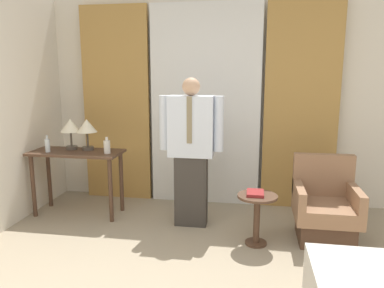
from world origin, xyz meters
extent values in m
cube|color=silver|center=(0.00, 2.93, 1.35)|extent=(10.00, 0.06, 2.70)
cube|color=white|center=(0.00, 2.80, 1.29)|extent=(1.42, 0.06, 2.58)
cube|color=#B28442|center=(-1.20, 2.80, 1.29)|extent=(0.91, 0.06, 2.58)
cube|color=#B28442|center=(1.20, 2.80, 1.29)|extent=(0.91, 0.06, 2.58)
cube|color=#4C3323|center=(-1.47, 2.11, 0.77)|extent=(1.10, 0.48, 0.03)
cylinder|color=#4C3323|center=(-1.96, 1.93, 0.38)|extent=(0.05, 0.05, 0.76)
cylinder|color=#4C3323|center=(-0.98, 1.93, 0.38)|extent=(0.05, 0.05, 0.76)
cylinder|color=#4C3323|center=(-1.96, 2.29, 0.38)|extent=(0.05, 0.05, 0.76)
cylinder|color=#4C3323|center=(-0.98, 2.29, 0.38)|extent=(0.05, 0.05, 0.76)
cylinder|color=#4C4238|center=(-1.58, 2.21, 0.81)|extent=(0.14, 0.14, 0.04)
cylinder|color=#4C4238|center=(-1.58, 2.21, 0.92)|extent=(0.02, 0.02, 0.18)
cone|color=beige|center=(-1.58, 2.21, 1.09)|extent=(0.24, 0.24, 0.16)
cylinder|color=#4C4238|center=(-1.37, 2.21, 0.81)|extent=(0.14, 0.14, 0.04)
cylinder|color=#4C4238|center=(-1.37, 2.21, 0.92)|extent=(0.02, 0.02, 0.18)
cone|color=beige|center=(-1.37, 2.21, 1.09)|extent=(0.24, 0.24, 0.16)
cylinder|color=silver|center=(-1.79, 2.01, 0.87)|extent=(0.06, 0.06, 0.15)
cylinder|color=silver|center=(-1.79, 2.01, 0.97)|extent=(0.02, 0.02, 0.04)
cylinder|color=silver|center=(-1.06, 2.06, 0.87)|extent=(0.08, 0.08, 0.15)
cylinder|color=silver|center=(-1.06, 2.06, 0.96)|extent=(0.03, 0.03, 0.04)
cube|color=#38332D|center=(-0.05, 2.01, 0.40)|extent=(0.36, 0.19, 0.81)
cube|color=silver|center=(-0.05, 2.01, 1.14)|extent=(0.50, 0.22, 0.67)
cube|color=#847556|center=(-0.05, 1.89, 1.23)|extent=(0.06, 0.01, 0.50)
cylinder|color=silver|center=(-0.35, 2.01, 1.18)|extent=(0.11, 0.11, 0.60)
cylinder|color=silver|center=(0.26, 2.01, 1.18)|extent=(0.11, 0.11, 0.60)
sphere|color=tan|center=(-0.05, 2.01, 1.58)|extent=(0.19, 0.19, 0.19)
cube|color=#4C3323|center=(1.39, 1.82, 0.12)|extent=(0.54, 0.53, 0.25)
cube|color=#936B4C|center=(1.39, 1.82, 0.33)|extent=(0.63, 0.62, 0.16)
cube|color=#936B4C|center=(1.39, 2.09, 0.63)|extent=(0.63, 0.10, 0.46)
cube|color=#936B4C|center=(1.12, 1.82, 0.50)|extent=(0.08, 0.62, 0.18)
cube|color=#936B4C|center=(1.67, 1.82, 0.50)|extent=(0.08, 0.62, 0.18)
cylinder|color=#4C3323|center=(0.69, 1.61, 0.01)|extent=(0.22, 0.22, 0.02)
cylinder|color=#4C3323|center=(0.69, 1.61, 0.25)|extent=(0.06, 0.06, 0.50)
cylinder|color=#4C3323|center=(0.69, 1.61, 0.51)|extent=(0.40, 0.40, 0.02)
cube|color=maroon|center=(0.67, 1.63, 0.54)|extent=(0.17, 0.22, 0.03)
camera|label=1|loc=(0.63, -2.01, 1.75)|focal=35.00mm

